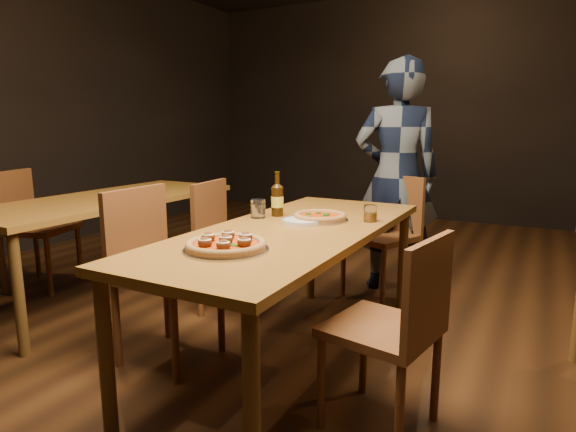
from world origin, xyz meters
The scene contains 16 objects.
ground centered at (0.00, 0.00, 0.00)m, with size 9.00×9.00×0.00m, color black.
room_shell centered at (0.00, 0.00, 1.86)m, with size 9.00×9.00×9.00m.
table_main centered at (0.00, 0.00, 0.68)m, with size 0.80×2.00×0.75m.
table_left centered at (-1.70, 0.30, 0.68)m, with size 0.80×2.00×0.75m.
chair_main_nw centered at (-0.61, -0.27, 0.49)m, with size 0.46×0.46×0.98m, color brown, non-canonical shape.
chair_main_sw centered at (-0.68, 0.48, 0.47)m, with size 0.44×0.44×0.94m, color brown, non-canonical shape.
chair_main_e centered at (0.58, -0.31, 0.44)m, with size 0.41×0.41×0.89m, color brown, non-canonical shape.
chair_end centered at (0.10, 1.21, 0.47)m, with size 0.44×0.44×0.94m, color brown, non-canonical shape.
chair_nbr_left centered at (-2.32, 0.17, 0.48)m, with size 0.45×0.45×0.97m, color brown, non-canonical shape.
pizza_meatball centered at (-0.04, -0.53, 0.78)m, with size 0.37×0.37×0.07m.
pizza_margherita centered at (0.04, 0.25, 0.77)m, with size 0.31×0.31×0.04m.
plate_stack centered at (-0.01, 0.12, 0.76)m, with size 0.22×0.22×0.02m, color white.
beer_bottle centered at (-0.23, 0.25, 0.84)m, with size 0.07×0.07×0.25m.
water_glass centered at (-0.30, 0.15, 0.80)m, with size 0.08×0.08×0.10m, color white.
amber_glass centered at (0.30, 0.35, 0.80)m, with size 0.07×0.07×0.09m, color #9A5A11.
diner centered at (0.13, 1.47, 0.88)m, with size 0.64×0.42×1.76m, color black.
Camera 1 is at (1.12, -2.15, 1.28)m, focal length 30.00 mm.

